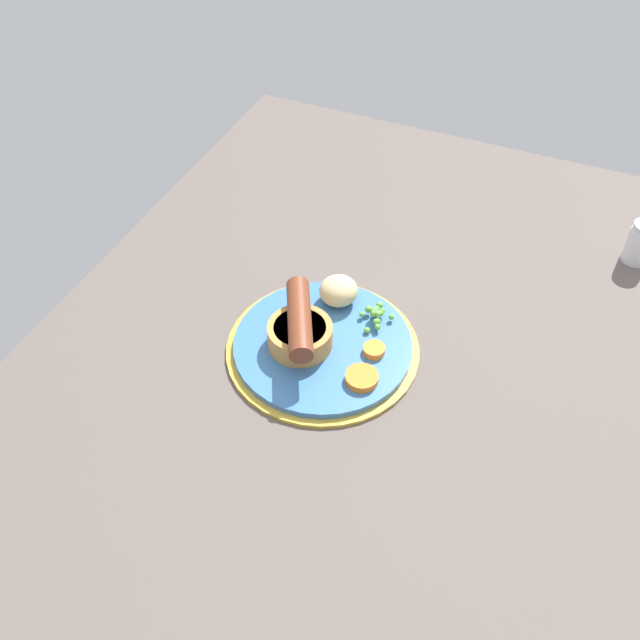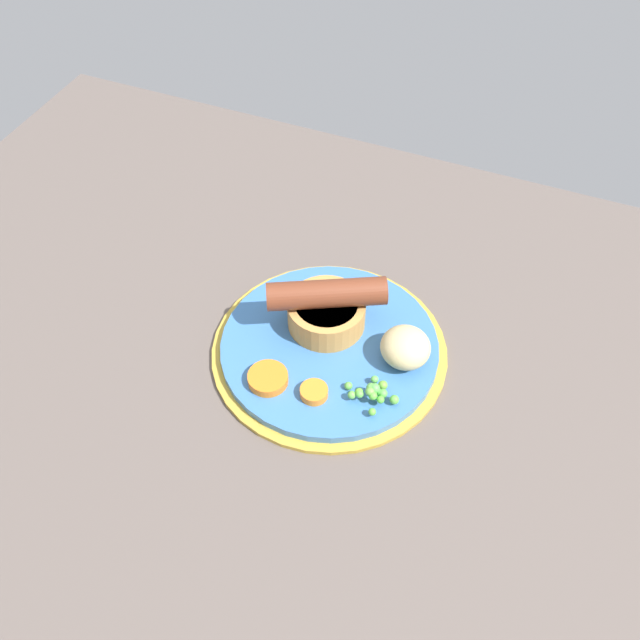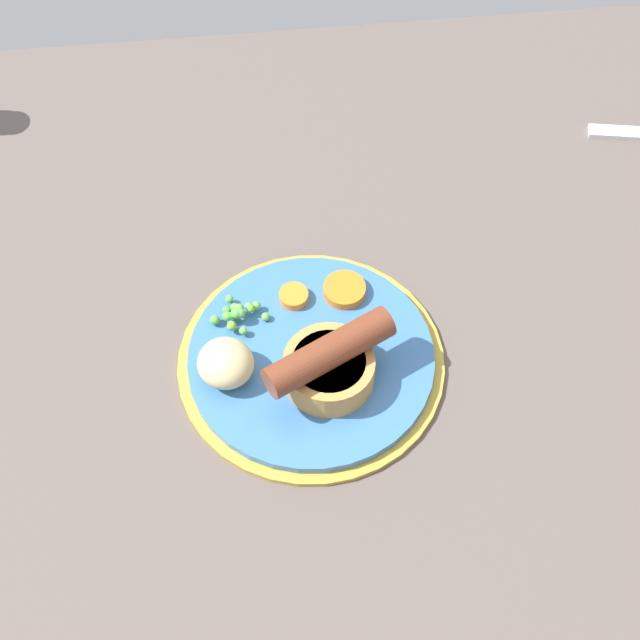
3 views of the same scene
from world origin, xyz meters
The scene contains 8 objects.
dining_table centered at (0.00, 0.00, 1.50)cm, with size 110.00×80.00×3.00cm, color #564C47.
dinner_plate centered at (-0.45, -4.42, 3.57)cm, with size 24.09×24.09×1.40cm.
sausage_pudding centered at (1.33, -6.86, 6.92)cm, with size 11.93×8.00×5.89cm.
pea_pile centered at (-6.23, 0.26, 5.44)cm, with size 5.47×4.34×1.90cm.
potato_chunk_0 centered at (-7.56, -5.44, 6.23)cm, with size 4.92×5.04×3.66cm, color #CCB77F.
carrot_slice_0 centered at (-0.95, 1.96, 4.85)cm, with size 2.70×2.70×0.91cm, color orange.
carrot_slice_1 centered at (3.78, 2.17, 4.88)cm, with size 3.94×3.94×0.95cm, color orange.
salt_shaker centered at (-33.30, 29.28, 6.07)cm, with size 3.65×3.65×6.22cm.
Camera 1 is at (54.65, 18.84, 69.36)cm, focal length 40.00 mm.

